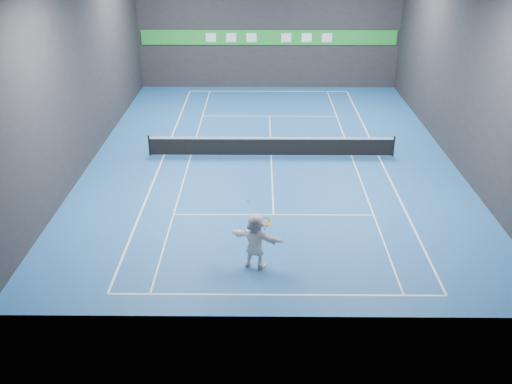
{
  "coord_description": "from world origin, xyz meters",
  "views": [
    {
      "loc": [
        -0.54,
        -27.02,
        11.04
      ],
      "look_at": [
        -0.71,
        -7.36,
        1.5
      ],
      "focal_mm": 40.0,
      "sensor_mm": 36.0,
      "label": 1
    }
  ],
  "objects_px": {
    "tennis_racket": "(266,223)",
    "tennis_net": "(271,146)",
    "player": "(255,241)",
    "tennis_ball": "(248,201)"
  },
  "relations": [
    {
      "from": "player",
      "to": "tennis_net",
      "type": "relative_size",
      "value": 0.16
    },
    {
      "from": "player",
      "to": "tennis_net",
      "type": "distance_m",
      "value": 10.25
    },
    {
      "from": "tennis_racket",
      "to": "tennis_net",
      "type": "bearing_deg",
      "value": 88.01
    },
    {
      "from": "player",
      "to": "tennis_racket",
      "type": "height_order",
      "value": "player"
    },
    {
      "from": "tennis_ball",
      "to": "tennis_net",
      "type": "relative_size",
      "value": 0.01
    },
    {
      "from": "tennis_ball",
      "to": "tennis_racket",
      "type": "bearing_deg",
      "value": 0.61
    },
    {
      "from": "player",
      "to": "tennis_ball",
      "type": "bearing_deg",
      "value": 11.61
    },
    {
      "from": "player",
      "to": "tennis_net",
      "type": "bearing_deg",
      "value": -72.68
    },
    {
      "from": "tennis_ball",
      "to": "tennis_racket",
      "type": "distance_m",
      "value": 1.03
    },
    {
      "from": "player",
      "to": "tennis_ball",
      "type": "xyz_separation_m",
      "value": [
        -0.24,
        0.04,
        1.51
      ]
    }
  ]
}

